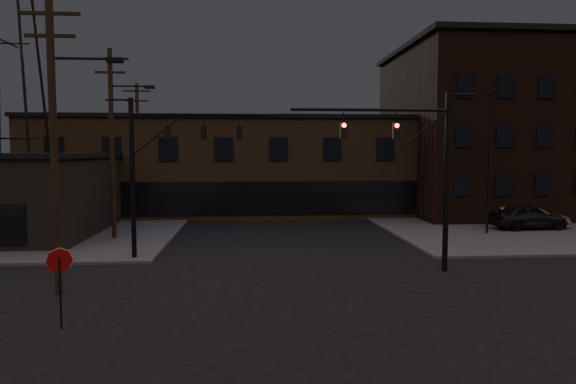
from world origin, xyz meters
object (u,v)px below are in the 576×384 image
at_px(traffic_signal_near, 422,162).
at_px(parked_car_lot_a, 528,217).
at_px(traffic_signal_far, 159,159).
at_px(parked_car_lot_b, 535,217).
at_px(stop_sign, 60,269).
at_px(car_crossing, 330,207).

height_order(traffic_signal_near, parked_car_lot_a, traffic_signal_near).
xyz_separation_m(traffic_signal_far, parked_car_lot_b, (24.63, 8.89, -4.20)).
relative_size(stop_sign, parked_car_lot_a, 0.50).
height_order(traffic_signal_far, car_crossing, traffic_signal_far).
xyz_separation_m(stop_sign, car_crossing, (12.50, 26.55, -1.05)).
bearing_deg(traffic_signal_near, stop_sign, -154.10).
relative_size(traffic_signal_far, stop_sign, 3.23).
bearing_deg(stop_sign, parked_car_lot_b, 36.06).
height_order(traffic_signal_near, parked_car_lot_b, traffic_signal_near).
distance_m(parked_car_lot_a, parked_car_lot_b, 1.94).
bearing_deg(car_crossing, parked_car_lot_a, -44.18).
bearing_deg(parked_car_lot_a, car_crossing, 49.67).
bearing_deg(parked_car_lot_a, stop_sign, 121.99).
bearing_deg(stop_sign, traffic_signal_far, 82.68).
height_order(traffic_signal_near, car_crossing, traffic_signal_near).
bearing_deg(traffic_signal_near, parked_car_lot_b, 44.60).
bearing_deg(traffic_signal_far, stop_sign, -97.32).
xyz_separation_m(traffic_signal_far, car_crossing, (11.21, 16.57, -4.22)).
height_order(stop_sign, parked_car_lot_a, stop_sign).
bearing_deg(parked_car_lot_b, traffic_signal_far, 139.03).
bearing_deg(parked_car_lot_b, car_crossing, 89.40).
relative_size(parked_car_lot_b, car_crossing, 0.94).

